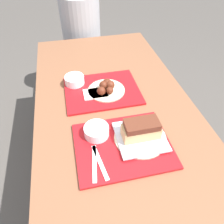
{
  "coord_description": "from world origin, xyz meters",
  "views": [
    {
      "loc": [
        -0.2,
        -0.7,
        1.49
      ],
      "look_at": [
        -0.04,
        0.03,
        0.78
      ],
      "focal_mm": 35.0,
      "sensor_mm": 36.0,
      "label": 1
    }
  ],
  "objects_px": {
    "tray_far": "(102,90)",
    "wings_plate_far": "(106,88)",
    "brisket_sandwich_plate": "(141,133)",
    "bowl_coleslaw_far": "(74,80)",
    "bowl_coleslaw_near": "(97,131)",
    "tray_near": "(123,145)",
    "person_seated_across": "(81,23)"
  },
  "relations": [
    {
      "from": "tray_far",
      "to": "wings_plate_far",
      "type": "bearing_deg",
      "value": -39.29
    },
    {
      "from": "brisket_sandwich_plate",
      "to": "wings_plate_far",
      "type": "relative_size",
      "value": 1.13
    },
    {
      "from": "brisket_sandwich_plate",
      "to": "bowl_coleslaw_far",
      "type": "bearing_deg",
      "value": 116.85
    },
    {
      "from": "bowl_coleslaw_near",
      "to": "wings_plate_far",
      "type": "xyz_separation_m",
      "value": [
        0.1,
        0.3,
        -0.0
      ]
    },
    {
      "from": "tray_near",
      "to": "wings_plate_far",
      "type": "distance_m",
      "value": 0.38
    },
    {
      "from": "bowl_coleslaw_near",
      "to": "brisket_sandwich_plate",
      "type": "xyz_separation_m",
      "value": [
        0.18,
        -0.06,
        0.01
      ]
    },
    {
      "from": "bowl_coleslaw_far",
      "to": "person_seated_across",
      "type": "bearing_deg",
      "value": 81.04
    },
    {
      "from": "bowl_coleslaw_near",
      "to": "bowl_coleslaw_far",
      "type": "relative_size",
      "value": 1.0
    },
    {
      "from": "bowl_coleslaw_far",
      "to": "wings_plate_far",
      "type": "relative_size",
      "value": 0.54
    },
    {
      "from": "bowl_coleslaw_near",
      "to": "brisket_sandwich_plate",
      "type": "height_order",
      "value": "brisket_sandwich_plate"
    },
    {
      "from": "brisket_sandwich_plate",
      "to": "person_seated_across",
      "type": "xyz_separation_m",
      "value": [
        -0.11,
        1.29,
        -0.02
      ]
    },
    {
      "from": "tray_near",
      "to": "bowl_coleslaw_near",
      "type": "height_order",
      "value": "bowl_coleslaw_near"
    },
    {
      "from": "bowl_coleslaw_near",
      "to": "brisket_sandwich_plate",
      "type": "distance_m",
      "value": 0.19
    },
    {
      "from": "bowl_coleslaw_near",
      "to": "brisket_sandwich_plate",
      "type": "relative_size",
      "value": 0.48
    },
    {
      "from": "tray_near",
      "to": "tray_far",
      "type": "xyz_separation_m",
      "value": [
        -0.02,
        0.39,
        0.0
      ]
    },
    {
      "from": "brisket_sandwich_plate",
      "to": "bowl_coleslaw_far",
      "type": "height_order",
      "value": "brisket_sandwich_plate"
    },
    {
      "from": "bowl_coleslaw_near",
      "to": "person_seated_across",
      "type": "xyz_separation_m",
      "value": [
        0.07,
        1.23,
        -0.01
      ]
    },
    {
      "from": "brisket_sandwich_plate",
      "to": "person_seated_across",
      "type": "height_order",
      "value": "person_seated_across"
    },
    {
      "from": "tray_far",
      "to": "bowl_coleslaw_near",
      "type": "height_order",
      "value": "bowl_coleslaw_near"
    },
    {
      "from": "tray_near",
      "to": "bowl_coleslaw_near",
      "type": "distance_m",
      "value": 0.13
    },
    {
      "from": "brisket_sandwich_plate",
      "to": "wings_plate_far",
      "type": "height_order",
      "value": "brisket_sandwich_plate"
    },
    {
      "from": "bowl_coleslaw_near",
      "to": "brisket_sandwich_plate",
      "type": "bearing_deg",
      "value": -18.86
    },
    {
      "from": "bowl_coleslaw_near",
      "to": "tray_near",
      "type": "bearing_deg",
      "value": -38.59
    },
    {
      "from": "person_seated_across",
      "to": "brisket_sandwich_plate",
      "type": "bearing_deg",
      "value": -85.26
    },
    {
      "from": "tray_near",
      "to": "tray_far",
      "type": "distance_m",
      "value": 0.39
    },
    {
      "from": "tray_far",
      "to": "person_seated_across",
      "type": "distance_m",
      "value": 0.91
    },
    {
      "from": "wings_plate_far",
      "to": "bowl_coleslaw_near",
      "type": "bearing_deg",
      "value": -109.32
    },
    {
      "from": "person_seated_across",
      "to": "bowl_coleslaw_near",
      "type": "bearing_deg",
      "value": -93.41
    },
    {
      "from": "tray_near",
      "to": "brisket_sandwich_plate",
      "type": "bearing_deg",
      "value": 11.81
    },
    {
      "from": "brisket_sandwich_plate",
      "to": "person_seated_across",
      "type": "bearing_deg",
      "value": 94.74
    },
    {
      "from": "tray_near",
      "to": "tray_far",
      "type": "relative_size",
      "value": 1.0
    },
    {
      "from": "bowl_coleslaw_far",
      "to": "bowl_coleslaw_near",
      "type": "bearing_deg",
      "value": -82.09
    }
  ]
}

